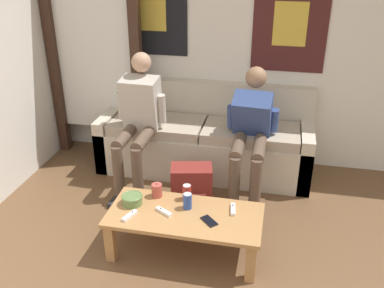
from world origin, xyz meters
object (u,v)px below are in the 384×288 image
Objects in this scene: drink_can_blue at (187,201)px; game_controller_far_center at (130,216)px; couch at (205,142)px; backpack at (192,188)px; pillar_candle at (157,190)px; coffee_table at (185,220)px; person_seated_adult at (138,118)px; cell_phone at (209,221)px; drink_can_red at (187,192)px; ceramic_bowl at (132,199)px; game_controller_near_left at (233,209)px; game_controller_near_right at (164,212)px; person_seated_teen at (251,130)px.

game_controller_far_center is at bearing -152.54° from drink_can_blue.
couch reaches higher than backpack.
coffee_table is at bearing -34.69° from pillar_candle.
person_seated_adult is (-0.56, -0.39, 0.37)m from couch.
coffee_table is 0.21m from cell_phone.
coffee_table is 7.74× the size of game_controller_far_center.
person_seated_adult is 9.98× the size of drink_can_red.
game_controller_far_center is (0.04, -0.17, -0.03)m from ceramic_bowl.
person_seated_adult reaches higher than game_controller_near_left.
game_controller_near_right is 0.35m from cell_phone.
drink_can_blue is at bearing 4.36° from ceramic_bowl.
person_seated_adult reaches higher than drink_can_red.
drink_can_red is at bearing 167.73° from game_controller_near_left.
couch is at bearing 81.55° from pillar_candle.
couch reaches higher than drink_can_blue.
game_controller_near_right is 0.25m from game_controller_far_center.
couch is 1.25m from drink_can_blue.
drink_can_red is (-0.03, 0.12, 0.00)m from drink_can_blue.
ceramic_bowl is (0.23, -0.89, -0.29)m from person_seated_adult.
person_seated_adult is 0.89m from pillar_candle.
game_controller_near_left is 1.04× the size of game_controller_near_right.
person_seated_teen is at bearing 87.35° from game_controller_near_left.
drink_can_red reaches higher than cell_phone.
drink_can_red is (0.39, 0.15, 0.02)m from ceramic_bowl.
person_seated_teen is 2.87× the size of backpack.
coffee_table is at bearing -82.54° from backpack.
couch reaches higher than ceramic_bowl.
drink_can_red is at bearing 98.09° from coffee_table.
backpack is 0.65m from game_controller_near_right.
cell_phone is (0.57, 0.07, -0.01)m from game_controller_far_center.
person_seated_adult is at bearing -177.88° from person_seated_teen.
cell_phone is (0.61, -0.10, -0.04)m from ceramic_bowl.
ceramic_bowl is at bearing -137.50° from pillar_candle.
person_seated_adult is 1.04m from person_seated_teen.
person_seated_teen reaches higher than drink_can_red.
drink_can_blue is (0.42, 0.03, 0.02)m from ceramic_bowl.
game_controller_near_right is at bearing 23.83° from game_controller_far_center.
coffee_table is at bearing -81.91° from drink_can_red.
person_seated_teen is 7.97× the size of game_controller_near_right.
drink_can_blue is 0.85× the size of game_controller_far_center.
coffee_table is 8.04× the size of game_controller_near_right.
cell_phone is at bearing -67.71° from backpack.
drink_can_red is at bearing -86.50° from couch.
game_controller_near_left and game_controller_near_right have the same top height.
drink_can_red is (-0.03, 0.19, 0.12)m from coffee_table.
drink_can_blue is 0.84× the size of game_controller_near_left.
ceramic_bowl is 1.14× the size of game_controller_near_right.
ceramic_bowl reaches higher than backpack.
cell_phone is at bearing -17.21° from coffee_table.
couch is 16.96× the size of drink_can_blue.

